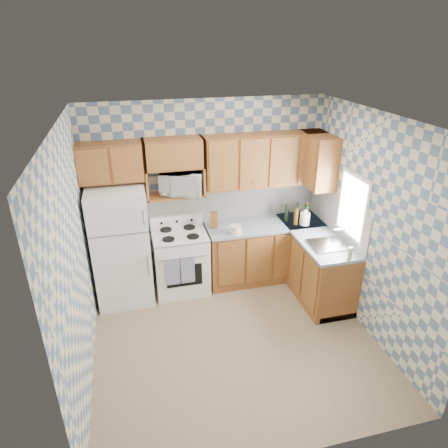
{
  "coord_description": "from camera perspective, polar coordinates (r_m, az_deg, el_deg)",
  "views": [
    {
      "loc": [
        -1.07,
        -3.74,
        3.46
      ],
      "look_at": [
        0.05,
        0.75,
        1.25
      ],
      "focal_mm": 32.0,
      "sensor_mm": 36.0,
      "label": 1
    }
  ],
  "objects": [
    {
      "name": "floor",
      "position": [
        5.21,
        1.53,
        -16.12
      ],
      "size": [
        3.4,
        3.4,
        0.0
      ],
      "primitive_type": "plane",
      "color": "#816950",
      "rests_on": "ground"
    },
    {
      "name": "back_wall",
      "position": [
        5.85,
        -2.5,
        4.32
      ],
      "size": [
        3.4,
        0.02,
        2.7
      ],
      "primitive_type": "cube",
      "color": "slate",
      "rests_on": "ground"
    },
    {
      "name": "right_wall",
      "position": [
        5.12,
        20.4,
        -0.57
      ],
      "size": [
        0.02,
        3.2,
        2.7
      ],
      "primitive_type": "cube",
      "color": "slate",
      "rests_on": "ground"
    },
    {
      "name": "backsplash_back",
      "position": [
        5.98,
        1.3,
        3.29
      ],
      "size": [
        2.6,
        0.02,
        0.56
      ],
      "primitive_type": "cube",
      "color": "white",
      "rests_on": "back_wall"
    },
    {
      "name": "backsplash_right",
      "position": [
        5.78,
        15.86,
        1.46
      ],
      "size": [
        0.02,
        1.6,
        0.56
      ],
      "primitive_type": "cube",
      "color": "white",
      "rests_on": "right_wall"
    },
    {
      "name": "refrigerator",
      "position": [
        5.64,
        -14.45,
        -3.04
      ],
      "size": [
        0.75,
        0.7,
        1.68
      ],
      "primitive_type": "cube",
      "color": "white",
      "rests_on": "floor"
    },
    {
      "name": "stove_body",
      "position": [
        5.88,
        -6.19,
        -5.43
      ],
      "size": [
        0.76,
        0.65,
        0.9
      ],
      "primitive_type": "cube",
      "color": "white",
      "rests_on": "floor"
    },
    {
      "name": "cooktop",
      "position": [
        5.66,
        -6.41,
        -1.48
      ],
      "size": [
        0.76,
        0.65,
        0.02
      ],
      "primitive_type": "cube",
      "color": "silver",
      "rests_on": "stove_body"
    },
    {
      "name": "backguard",
      "position": [
        5.87,
        -6.84,
        0.53
      ],
      "size": [
        0.76,
        0.08,
        0.17
      ],
      "primitive_type": "cube",
      "color": "white",
      "rests_on": "cooktop"
    },
    {
      "name": "dish_towel_left",
      "position": [
        5.54,
        -7.34,
        -6.75
      ],
      "size": [
        0.2,
        0.02,
        0.41
      ],
      "primitive_type": "cube",
      "color": "navy",
      "rests_on": "stove_body"
    },
    {
      "name": "dish_towel_right",
      "position": [
        5.56,
        -5.22,
        -6.5
      ],
      "size": [
        0.2,
        0.02,
        0.41
      ],
      "primitive_type": "cube",
      "color": "navy",
      "rests_on": "stove_body"
    },
    {
      "name": "base_cabinets_back",
      "position": [
        6.18,
        5.76,
        -3.9
      ],
      "size": [
        1.75,
        0.6,
        0.88
      ],
      "primitive_type": "cube",
      "color": "brown",
      "rests_on": "floor"
    },
    {
      "name": "base_cabinets_right",
      "position": [
        5.99,
        12.57,
        -5.45
      ],
      "size": [
        0.6,
        1.6,
        0.88
      ],
      "primitive_type": "cube",
      "color": "brown",
      "rests_on": "floor"
    },
    {
      "name": "countertop_back",
      "position": [
        5.96,
        5.96,
        -0.07
      ],
      "size": [
        1.77,
        0.63,
        0.04
      ],
      "primitive_type": "cube",
      "color": "gray",
      "rests_on": "base_cabinets_back"
    },
    {
      "name": "countertop_right",
      "position": [
        5.77,
        12.95,
        -1.53
      ],
      "size": [
        0.63,
        1.6,
        0.04
      ],
      "primitive_type": "cube",
      "color": "gray",
      "rests_on": "base_cabinets_right"
    },
    {
      "name": "upper_cabinets_back",
      "position": [
        5.75,
        5.93,
        9.1
      ],
      "size": [
        1.75,
        0.33,
        0.74
      ],
      "primitive_type": "cube",
      "color": "brown",
      "rests_on": "back_wall"
    },
    {
      "name": "upper_cabinets_fridge",
      "position": [
        5.39,
        -15.95,
        8.49
      ],
      "size": [
        0.82,
        0.33,
        0.5
      ],
      "primitive_type": "cube",
      "color": "brown",
      "rests_on": "back_wall"
    },
    {
      "name": "upper_cabinets_right",
      "position": [
        5.86,
        13.17,
        8.89
      ],
      "size": [
        0.33,
        0.7,
        0.74
      ],
      "primitive_type": "cube",
      "color": "brown",
      "rests_on": "right_wall"
    },
    {
      "name": "microwave_shelf",
      "position": [
        5.59,
        -6.9,
        4.09
      ],
      "size": [
        0.8,
        0.33,
        0.03
      ],
      "primitive_type": "cube",
      "color": "brown",
      "rests_on": "back_wall"
    },
    {
      "name": "microwave",
      "position": [
        5.55,
        -6.03,
        5.88
      ],
      "size": [
        0.67,
        0.56,
        0.32
      ],
      "primitive_type": "imported",
      "rotation": [
        0.0,
        0.0,
        -0.35
      ],
      "color": "white",
      "rests_on": "microwave_shelf"
    },
    {
      "name": "sink",
      "position": [
        5.49,
        14.6,
        -2.9
      ],
      "size": [
        0.48,
        0.4,
        0.03
      ],
      "primitive_type": "cube",
      "color": "#B7B7BC",
      "rests_on": "countertop_right"
    },
    {
      "name": "window",
      "position": [
        5.41,
        17.88,
        2.39
      ],
      "size": [
        0.02,
        0.66,
        0.86
      ],
      "primitive_type": "cube",
      "color": "white",
      "rests_on": "right_wall"
    },
    {
      "name": "bottle_0",
      "position": [
        6.01,
        10.56,
        1.61
      ],
      "size": [
        0.06,
        0.06,
        0.3
      ],
      "primitive_type": "cylinder",
      "color": "black",
      "rests_on": "countertop_back"
    },
    {
      "name": "bottle_1",
      "position": [
        6.01,
        11.65,
        1.39
      ],
      "size": [
        0.06,
        0.06,
        0.28
      ],
      "primitive_type": "cylinder",
      "color": "black",
      "rests_on": "countertop_back"
    },
    {
      "name": "bottle_2",
      "position": [
        6.12,
        11.68,
        1.72
      ],
      "size": [
        0.06,
        0.06,
        0.26
      ],
      "primitive_type": "cylinder",
      "color": "#52340E",
      "rests_on": "countertop_back"
    },
    {
      "name": "bottle_3",
      "position": [
        5.93,
        10.23,
        0.98
      ],
      "size": [
        0.06,
        0.06,
        0.24
      ],
      "primitive_type": "cylinder",
      "color": "#52340E",
      "rests_on": "countertop_back"
    },
    {
      "name": "bottle_4",
      "position": [
        6.01,
        9.01,
        1.58
      ],
      "size": [
        0.06,
        0.06,
        0.27
      ],
      "primitive_type": "cylinder",
      "color": "black",
      "rests_on": "countertop_back"
    },
    {
      "name": "knife_block",
      "position": [
        5.75,
        -1.45,
        0.58
      ],
      "size": [
        0.13,
        0.13,
        0.23
      ],
      "primitive_type": "cube",
      "rotation": [
        0.0,
        0.0,
        -0.27
      ],
      "color": "brown",
      "rests_on": "countertop_back"
    },
    {
      "name": "electric_kettle",
      "position": [
        5.97,
        11.47,
        0.76
      ],
      "size": [
        0.15,
        0.15,
        0.18
      ],
      "primitive_type": "cylinder",
      "color": "white",
      "rests_on": "countertop_back"
    },
    {
      "name": "food_containers",
      "position": [
        5.6,
        1.62,
        -0.78
      ],
      "size": [
        0.18,
        0.18,
        0.12
      ],
      "primitive_type": null,
      "color": "silver",
      "rests_on": "countertop_back"
    },
    {
      "name": "soap_bottle",
      "position": [
        5.19,
        17.53,
        -4.02
      ],
      "size": [
        0.06,
        0.06,
        0.17
      ],
      "primitive_type": "cylinder",
      "color": "silver",
      "rests_on": "countertop_right"
    }
  ]
}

